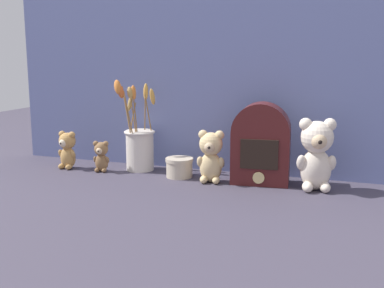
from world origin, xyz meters
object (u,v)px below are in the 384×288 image
Objects in this scene: teddy_bear_medium at (211,155)px; vintage_radio at (261,144)px; teddy_bear_small at (67,149)px; teddy_bear_large at (317,153)px; flower_vase at (139,144)px; decorative_tin_tall at (179,167)px; teddy_bear_tiny at (101,156)px.

vintage_radio is at bearing 14.90° from teddy_bear_medium.
teddy_bear_medium reaches higher than teddy_bear_small.
teddy_bear_large is 0.85× the size of vintage_radio.
flower_vase reaches higher than decorative_tin_tall.
flower_vase is 3.50× the size of decorative_tin_tall.
teddy_bear_medium reaches higher than decorative_tin_tall.
teddy_bear_small is (-0.57, 0.01, -0.02)m from teddy_bear_medium.
teddy_bear_tiny is at bearing -150.31° from flower_vase.
flower_vase is 0.47m from vintage_radio.
flower_vase is at bearing 29.69° from teddy_bear_tiny.
teddy_bear_medium is 0.17m from vintage_radio.
teddy_bear_large reaches higher than teddy_bear_tiny.
vintage_radio is 2.78× the size of decorative_tin_tall.
flower_vase reaches higher than teddy_bear_medium.
teddy_bear_medium is at bearing -0.73° from teddy_bear_small.
teddy_bear_small is 0.74m from vintage_radio.
teddy_bear_medium is 0.31m from flower_vase.
teddy_bear_medium is at bearing -14.01° from flower_vase.
decorative_tin_tall is at bearing 4.26° from teddy_bear_tiny.
teddy_bear_large is at bearing 3.26° from teddy_bear_medium.
decorative_tin_tall is at bearing 2.70° from teddy_bear_small.
flower_vase is 0.20m from decorative_tin_tall.
teddy_bear_small is 0.42× the size of flower_vase.
teddy_bear_tiny is at bearing 179.18° from teddy_bear_medium.
teddy_bear_medium is 1.55× the size of teddy_bear_tiny.
teddy_bear_medium is 0.43m from teddy_bear_tiny.
teddy_bear_medium is at bearing -12.81° from decorative_tin_tall.
flower_vase is (-0.65, 0.06, -0.02)m from teddy_bear_large.
teddy_bear_tiny is at bearing -176.41° from vintage_radio.
flower_vase reaches higher than teddy_bear_tiny.
vintage_radio is (0.73, 0.04, 0.06)m from teddy_bear_small.
teddy_bear_medium is (-0.34, -0.02, -0.03)m from teddy_bear_large.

